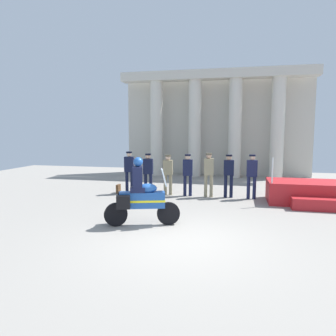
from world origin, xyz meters
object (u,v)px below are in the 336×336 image
object	(u,v)px
officer_in_row_6	(252,173)
officer_in_row_1	(148,170)
officer_in_row_0	(129,169)
motorcycle_with_rider	(140,197)
reviewing_stand	(312,193)
briefcase_on_ground	(118,189)
officer_in_row_2	(168,171)
officer_in_row_3	(188,172)
officer_in_row_4	(209,171)
officer_in_row_5	(229,172)

from	to	relation	value
officer_in_row_6	officer_in_row_1	bearing A→B (deg)	-4.72
officer_in_row_0	motorcycle_with_rider	distance (m)	4.55
reviewing_stand	briefcase_on_ground	size ratio (longest dim) A/B	8.53
officer_in_row_1	officer_in_row_2	size ratio (longest dim) A/B	1.03
officer_in_row_0	officer_in_row_2	size ratio (longest dim) A/B	1.07
officer_in_row_2	officer_in_row_3	distance (m)	0.82
officer_in_row_6	officer_in_row_4	bearing A→B (deg)	-4.43
officer_in_row_1	officer_in_row_3	distance (m)	1.64
reviewing_stand	officer_in_row_4	world-z (taller)	officer_in_row_4
officer_in_row_3	officer_in_row_5	xyz separation A→B (m)	(1.61, 0.04, 0.01)
officer_in_row_6	officer_in_row_5	bearing A→B (deg)	-9.78
officer_in_row_1	briefcase_on_ground	world-z (taller)	officer_in_row_1
officer_in_row_3	briefcase_on_ground	world-z (taller)	officer_in_row_3
officer_in_row_6	briefcase_on_ground	world-z (taller)	officer_in_row_6
officer_in_row_6	motorcycle_with_rider	world-z (taller)	motorcycle_with_rider
officer_in_row_2	officer_in_row_1	bearing A→B (deg)	-0.44
officer_in_row_4	officer_in_row_5	world-z (taller)	officer_in_row_4
officer_in_row_1	officer_in_row_5	bearing A→B (deg)	176.64
officer_in_row_2	officer_in_row_3	size ratio (longest dim) A/B	0.98
officer_in_row_3	briefcase_on_ground	size ratio (longest dim) A/B	4.67
reviewing_stand	officer_in_row_3	distance (m)	4.64
officer_in_row_4	officer_in_row_6	bearing A→B (deg)	175.57
officer_in_row_5	officer_in_row_6	world-z (taller)	officer_in_row_6
reviewing_stand	briefcase_on_ground	world-z (taller)	reviewing_stand
officer_in_row_5	briefcase_on_ground	world-z (taller)	officer_in_row_5
briefcase_on_ground	officer_in_row_1	bearing A→B (deg)	0.39
reviewing_stand	motorcycle_with_rider	world-z (taller)	motorcycle_with_rider
reviewing_stand	officer_in_row_0	world-z (taller)	officer_in_row_0
officer_in_row_5	reviewing_stand	bearing A→B (deg)	166.90
briefcase_on_ground	officer_in_row_2	bearing A→B (deg)	1.98
officer_in_row_1	officer_in_row_6	size ratio (longest dim) A/B	0.98
officer_in_row_5	officer_in_row_2	bearing A→B (deg)	-4.35
officer_in_row_2	officer_in_row_5	distance (m)	2.43
officer_in_row_3	officer_in_row_4	bearing A→B (deg)	171.64
officer_in_row_1	officer_in_row_5	xyz separation A→B (m)	(3.25, 0.09, 0.01)
reviewing_stand	officer_in_row_6	bearing A→B (deg)	170.48
officer_in_row_1	officer_in_row_6	bearing A→B (deg)	175.28
officer_in_row_5	briefcase_on_ground	bearing A→B (deg)	-3.70
officer_in_row_2	officer_in_row_6	distance (m)	3.30
officer_in_row_1	officer_in_row_4	distance (m)	2.48
officer_in_row_0	officer_in_row_3	world-z (taller)	officer_in_row_0
reviewing_stand	officer_in_row_1	world-z (taller)	reviewing_stand
officer_in_row_2	officer_in_row_5	bearing A→B (deg)	175.65
officer_in_row_3	officer_in_row_2	bearing A→B (deg)	-5.85
officer_in_row_1	briefcase_on_ground	xyz separation A→B (m)	(-1.31, -0.01, -0.81)
officer_in_row_2	officer_in_row_6	world-z (taller)	officer_in_row_6
officer_in_row_1	officer_in_row_2	xyz separation A→B (m)	(0.82, 0.06, -0.02)
officer_in_row_6	briefcase_on_ground	distance (m)	5.49
briefcase_on_ground	officer_in_row_4	bearing A→B (deg)	0.16
officer_in_row_1	officer_in_row_4	xyz separation A→B (m)	(2.48, 0.00, 0.04)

